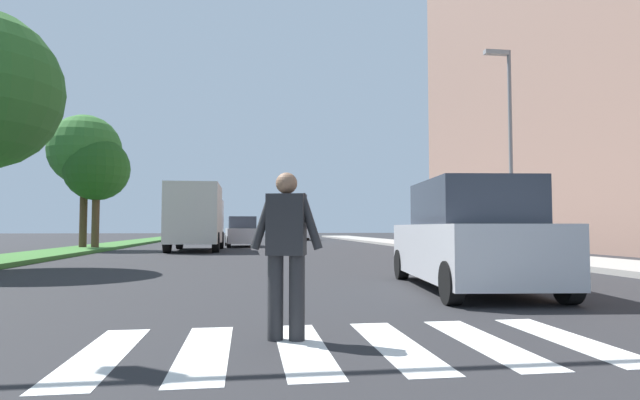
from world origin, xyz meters
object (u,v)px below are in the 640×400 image
at_px(pedestrian_performer, 286,247).
at_px(sedan_midblock, 242,233).
at_px(tree_distant, 97,169).
at_px(tree_far, 85,151).
at_px(street_lamp_right, 508,132).
at_px(sedan_distant, 302,231).
at_px(truck_box_delivery, 196,217).
at_px(suv_crossing, 469,238).

xyz_separation_m(pedestrian_performer, sedan_midblock, (-0.71, 24.97, -0.13)).
bearing_deg(tree_distant, pedestrian_performer, -69.86).
bearing_deg(tree_far, street_lamp_right, -28.12).
distance_m(tree_distant, sedan_distant, 22.10).
distance_m(tree_distant, street_lamp_right, 19.02).
distance_m(sedan_midblock, sedan_distant, 15.23).
distance_m(sedan_distant, truck_box_delivery, 20.64).
height_order(street_lamp_right, suv_crossing, street_lamp_right).
height_order(street_lamp_right, pedestrian_performer, street_lamp_right).
bearing_deg(tree_far, truck_box_delivery, -15.08).
relative_size(suv_crossing, truck_box_delivery, 0.77).
bearing_deg(truck_box_delivery, sedan_midblock, 66.99).
relative_size(tree_far, tree_distant, 1.21).
relative_size(tree_far, suv_crossing, 1.38).
distance_m(street_lamp_right, sedan_distant, 27.82).
xyz_separation_m(tree_distant, sedan_distant, (12.10, 18.21, -3.23)).
bearing_deg(suv_crossing, tree_far, 124.03).
xyz_separation_m(tree_far, tree_distant, (0.69, -0.39, -0.94)).
bearing_deg(street_lamp_right, suv_crossing, -122.47).
height_order(pedestrian_performer, sedan_distant, pedestrian_performer).
height_order(tree_far, pedestrian_performer, tree_far).
xyz_separation_m(street_lamp_right, sedan_distant, (-4.68, 27.15, -3.84)).
bearing_deg(suv_crossing, truck_box_delivery, 111.50).
xyz_separation_m(pedestrian_performer, sedan_distant, (4.35, 39.34, -0.18)).
distance_m(suv_crossing, sedan_midblock, 21.74).
bearing_deg(tree_far, sedan_distant, 54.34).
bearing_deg(tree_far, suv_crossing, -55.97).
bearing_deg(pedestrian_performer, tree_far, 111.40).
bearing_deg(street_lamp_right, tree_far, 151.88).
bearing_deg(pedestrian_performer, truck_box_delivery, 98.02).
bearing_deg(street_lamp_right, truck_box_delivery, 146.57).
distance_m(pedestrian_performer, sedan_distant, 39.58).
height_order(street_lamp_right, sedan_distant, street_lamp_right).
distance_m(tree_far, sedan_midblock, 9.42).
bearing_deg(tree_far, pedestrian_performer, -68.60).
bearing_deg(sedan_distant, tree_far, -125.66).
bearing_deg(sedan_midblock, sedan_distant, 70.60).
height_order(pedestrian_performer, truck_box_delivery, truck_box_delivery).
relative_size(suv_crossing, sedan_midblock, 1.14).
relative_size(street_lamp_right, truck_box_delivery, 1.21).
xyz_separation_m(tree_far, pedestrian_performer, (8.43, -21.52, -4.00)).
relative_size(pedestrian_performer, suv_crossing, 0.35).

